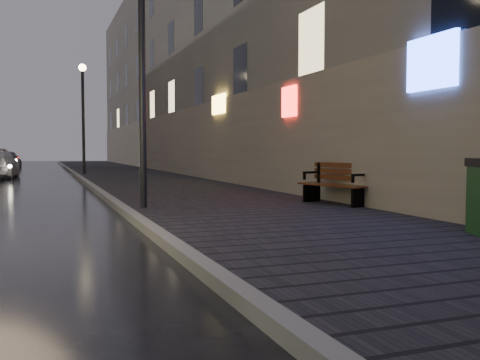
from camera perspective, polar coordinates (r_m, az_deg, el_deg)
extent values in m
plane|color=black|center=(5.06, -18.99, -12.21)|extent=(120.00, 120.00, 0.00)
cube|color=black|center=(26.22, -11.66, 0.47)|extent=(4.60, 58.00, 0.15)
cube|color=slate|center=(25.96, -16.90, 0.37)|extent=(0.20, 58.00, 0.15)
cube|color=#605B54|center=(31.17, -6.99, 12.81)|extent=(1.80, 50.00, 13.00)
cylinder|color=black|center=(11.13, -10.37, 10.01)|extent=(0.14, 0.14, 5.00)
cylinder|color=black|center=(26.99, -16.38, 5.95)|extent=(0.14, 0.14, 5.00)
sphere|color=#FFD88C|center=(27.24, -16.47, 11.42)|extent=(0.36, 0.36, 0.36)
cube|color=black|center=(11.25, 12.71, -1.85)|extent=(0.49, 0.18, 0.39)
cube|color=black|center=(11.38, 13.46, -0.08)|extent=(0.07, 0.07, 0.68)
cube|color=black|center=(11.18, 12.57, 0.53)|extent=(0.41, 0.15, 0.05)
cube|color=black|center=(12.28, 7.65, -1.37)|extent=(0.49, 0.18, 0.39)
cube|color=black|center=(12.40, 8.39, 0.25)|extent=(0.07, 0.07, 0.68)
cube|color=black|center=(12.21, 7.50, 0.81)|extent=(0.41, 0.15, 0.05)
cube|color=#3D1D0D|center=(11.73, 10.08, -0.51)|extent=(1.03, 1.85, 0.04)
cube|color=#3D1D0D|center=(11.88, 10.89, 0.90)|extent=(0.47, 1.71, 0.39)
imported|color=#93939A|center=(40.61, -23.63, 2.05)|extent=(2.02, 3.96, 1.29)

